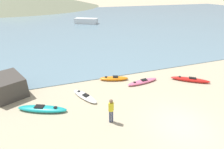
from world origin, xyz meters
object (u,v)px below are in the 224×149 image
(person_near_foreground, at_px, (111,109))
(kayak_on_sand_4, at_px, (42,109))
(kayak_on_sand_2, at_px, (114,78))
(moored_boat_0, at_px, (86,21))
(shoreline_rock, at_px, (7,86))
(kayak_on_sand_3, at_px, (85,96))
(kayak_on_sand_1, at_px, (142,82))
(kayak_on_sand_0, at_px, (190,80))

(person_near_foreground, bearing_deg, kayak_on_sand_4, 148.09)
(kayak_on_sand_2, distance_m, kayak_on_sand_4, 6.99)
(moored_boat_0, height_order, shoreline_rock, shoreline_rock)
(person_near_foreground, bearing_deg, shoreline_rock, 139.36)
(kayak_on_sand_2, xyz_separation_m, kayak_on_sand_3, (-3.22, -2.09, -0.03))
(kayak_on_sand_1, bearing_deg, kayak_on_sand_0, -14.58)
(kayak_on_sand_0, bearing_deg, kayak_on_sand_3, 177.36)
(kayak_on_sand_1, height_order, kayak_on_sand_4, kayak_on_sand_4)
(kayak_on_sand_1, relative_size, shoreline_rock, 1.02)
(kayak_on_sand_2, xyz_separation_m, person_near_foreground, (-2.12, -5.46, 0.83))
(kayak_on_sand_4, height_order, person_near_foreground, person_near_foreground)
(kayak_on_sand_3, bearing_deg, shoreline_rock, 156.11)
(kayak_on_sand_2, height_order, moored_boat_0, moored_boat_0)
(kayak_on_sand_4, height_order, moored_boat_0, moored_boat_0)
(kayak_on_sand_3, relative_size, kayak_on_sand_4, 0.76)
(kayak_on_sand_1, height_order, moored_boat_0, moored_boat_0)
(kayak_on_sand_0, bearing_deg, moored_boat_0, 95.82)
(kayak_on_sand_4, xyz_separation_m, person_near_foreground, (4.30, -2.68, 0.83))
(kayak_on_sand_0, xyz_separation_m, kayak_on_sand_2, (-6.74, 2.55, -0.00))
(moored_boat_0, bearing_deg, kayak_on_sand_4, -106.45)
(kayak_on_sand_1, distance_m, kayak_on_sand_2, 2.70)
(kayak_on_sand_0, distance_m, person_near_foreground, 9.36)
(kayak_on_sand_1, relative_size, moored_boat_0, 0.55)
(person_near_foreground, height_order, moored_boat_0, person_near_foreground)
(kayak_on_sand_1, distance_m, kayak_on_sand_3, 5.58)
(kayak_on_sand_3, bearing_deg, person_near_foreground, -71.85)
(kayak_on_sand_1, xyz_separation_m, kayak_on_sand_2, (-2.31, 1.40, 0.03))
(kayak_on_sand_2, distance_m, moored_boat_0, 30.58)
(kayak_on_sand_1, relative_size, kayak_on_sand_3, 1.17)
(kayak_on_sand_2, distance_m, kayak_on_sand_3, 3.84)
(kayak_on_sand_4, distance_m, shoreline_rock, 4.24)
(person_near_foreground, bearing_deg, kayak_on_sand_3, 108.15)
(kayak_on_sand_0, relative_size, kayak_on_sand_4, 0.89)
(kayak_on_sand_3, bearing_deg, moored_boat_0, 78.51)
(kayak_on_sand_0, distance_m, kayak_on_sand_3, 9.97)
(kayak_on_sand_0, distance_m, shoreline_rock, 16.08)
(person_near_foreground, xyz_separation_m, moored_boat_0, (5.50, 35.84, -0.31))
(kayak_on_sand_2, distance_m, person_near_foreground, 5.91)
(kayak_on_sand_1, bearing_deg, shoreline_rock, 170.56)
(moored_boat_0, bearing_deg, kayak_on_sand_0, -84.18)
(kayak_on_sand_1, relative_size, kayak_on_sand_2, 1.13)
(kayak_on_sand_4, bearing_deg, shoreline_rock, 128.79)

